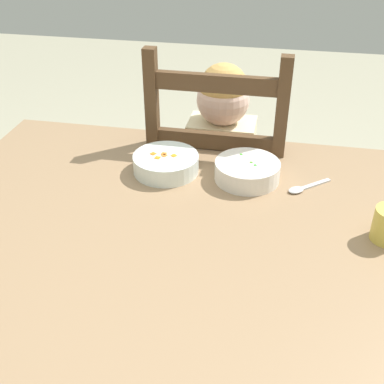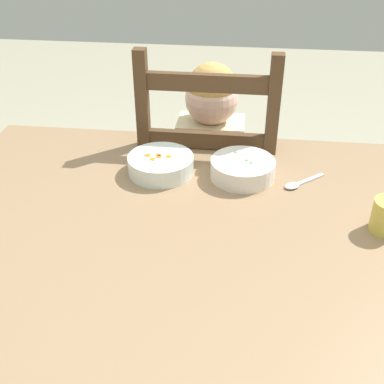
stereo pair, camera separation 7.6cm
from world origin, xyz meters
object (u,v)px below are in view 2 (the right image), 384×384
Objects in this scene: bowl_of_carrots at (161,164)px; dining_table at (186,257)px; bowl_of_peas at (243,168)px; child_figure at (210,159)px; dining_chair at (209,196)px; spoon at (298,184)px.

dining_table is at bearing -67.41° from bowl_of_carrots.
child_figure is at bearing 111.01° from bowl_of_peas.
dining_chair is 8.67× the size of spoon.
dining_table is 0.36m from spoon.
dining_chair is at bearing 69.03° from bowl_of_carrots.
child_figure is (0.01, 0.53, -0.01)m from dining_table.
dining_table is 7.49× the size of bowl_of_peas.
spoon is (0.26, -0.32, 0.11)m from child_figure.
child_figure reaches higher than dining_table.
bowl_of_peas is 1.49× the size of spoon.
dining_table is 0.30m from bowl_of_peas.
child_figure reaches higher than bowl_of_carrots.
spoon is (0.27, 0.22, 0.10)m from dining_table.
child_figure is at bearing 129.38° from spoon.
bowl_of_carrots is at bearing 112.59° from dining_table.
dining_chair reaches higher than spoon.
bowl_of_carrots is 0.37m from spoon.
dining_chair is 5.83× the size of bowl_of_peas.
bowl_of_peas reaches higher than spoon.
child_figure reaches higher than spoon.
dining_table is 0.29m from bowl_of_carrots.
dining_table is 7.24× the size of bowl_of_carrots.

